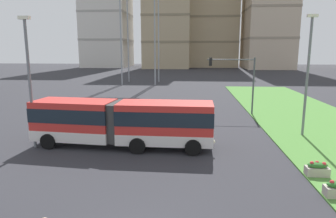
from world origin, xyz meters
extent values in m
cube|color=red|center=(-0.01, 11.00, 1.73)|extent=(6.05, 2.61, 2.55)
cube|color=silver|center=(-0.01, 11.00, 0.80)|extent=(6.07, 2.63, 0.70)
cube|color=#19232D|center=(-0.01, 11.00, 2.15)|extent=(6.09, 2.65, 0.90)
cube|color=red|center=(-6.09, 11.36, 1.73)|extent=(5.42, 2.99, 2.55)
cube|color=silver|center=(-6.09, 11.36, 0.80)|extent=(5.44, 3.01, 0.70)
cube|color=#19232D|center=(-6.09, 11.36, 2.15)|extent=(5.46, 3.04, 0.90)
cylinder|color=#383838|center=(-3.01, 11.06, 1.72)|extent=(2.40, 2.40, 2.45)
cylinder|color=black|center=(1.82, 12.22, 0.50)|extent=(1.01, 0.30, 1.00)
cylinder|color=black|center=(1.77, 9.72, 0.50)|extent=(1.01, 0.30, 1.00)
cylinder|color=black|center=(-1.58, 12.28, 0.50)|extent=(1.01, 0.30, 1.00)
cylinder|color=black|center=(-1.63, 9.78, 0.50)|extent=(1.01, 0.30, 1.00)
cylinder|color=black|center=(-7.26, 12.73, 0.50)|extent=(1.02, 0.38, 1.00)
cylinder|color=black|center=(-7.51, 10.24, 0.50)|extent=(1.02, 0.38, 1.00)
sphere|color=#F9EFC6|center=(3.03, 11.84, 0.80)|extent=(0.24, 0.24, 0.24)
sphere|color=#F9EFC6|center=(3.00, 10.05, 0.80)|extent=(0.24, 0.24, 0.24)
sphere|color=red|center=(7.68, 4.82, 0.72)|extent=(0.20, 0.20, 0.20)
cube|color=#B7AD9E|center=(7.96, 7.06, 0.30)|extent=(1.10, 0.56, 0.44)
ellipsoid|color=#2D6B28|center=(7.96, 7.06, 0.62)|extent=(0.99, 0.50, 0.28)
sphere|color=red|center=(7.68, 7.06, 0.72)|extent=(0.20, 0.20, 0.20)
sphere|color=red|center=(7.96, 7.14, 0.72)|extent=(0.20, 0.20, 0.20)
sphere|color=red|center=(8.24, 7.00, 0.72)|extent=(0.20, 0.20, 0.20)
cylinder|color=#474C51|center=(7.56, 22.00, 2.78)|extent=(0.16, 0.16, 5.55)
cylinder|color=#474C51|center=(5.33, 22.00, 5.35)|extent=(4.47, 0.10, 0.10)
cube|color=black|center=(3.39, 22.00, 5.15)|extent=(0.28, 0.28, 0.80)
sphere|color=red|center=(3.39, 22.00, 5.40)|extent=(0.16, 0.16, 0.16)
sphere|color=yellow|center=(3.39, 22.00, 5.14)|extent=(0.16, 0.16, 0.16)
sphere|color=green|center=(3.39, 22.00, 4.88)|extent=(0.16, 0.16, 0.16)
cylinder|color=slate|center=(-8.50, 10.45, 4.04)|extent=(0.18, 0.18, 8.08)
cube|color=white|center=(-8.50, 10.45, 8.18)|extent=(0.70, 0.28, 0.20)
cylinder|color=slate|center=(9.86, 14.66, 4.24)|extent=(0.18, 0.18, 8.49)
cube|color=white|center=(9.86, 14.66, 8.59)|extent=(0.70, 0.28, 0.20)
cube|color=silver|center=(-30.00, 106.46, 23.59)|extent=(15.75, 19.22, 47.18)
cube|color=#A4A099|center=(-30.00, 106.46, 9.79)|extent=(15.95, 19.42, 0.70)
cube|color=#A4A099|center=(-30.00, 106.46, 19.22)|extent=(15.95, 19.42, 0.70)
cube|color=#85765B|center=(-7.28, 101.64, 8.85)|extent=(15.87, 18.26, 0.70)
cube|color=#85765B|center=(-7.28, 101.64, 17.35)|extent=(15.87, 18.26, 0.70)
cube|color=#85765B|center=(7.16, 109.61, 9.01)|extent=(21.34, 16.48, 0.70)
cube|color=#85765B|center=(7.16, 109.61, 17.67)|extent=(21.34, 16.48, 0.70)
cube|color=gray|center=(26.88, 100.38, 9.93)|extent=(15.18, 19.42, 0.70)
cube|color=gray|center=(26.88, 100.38, 19.51)|extent=(15.18, 19.42, 0.70)
cylinder|color=gray|center=(-4.94, 52.11, 14.96)|extent=(0.24, 0.24, 29.92)
cylinder|color=gray|center=(-10.94, 52.11, 14.96)|extent=(0.24, 0.24, 29.92)
camera|label=1|loc=(1.66, -7.84, 6.28)|focal=32.55mm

